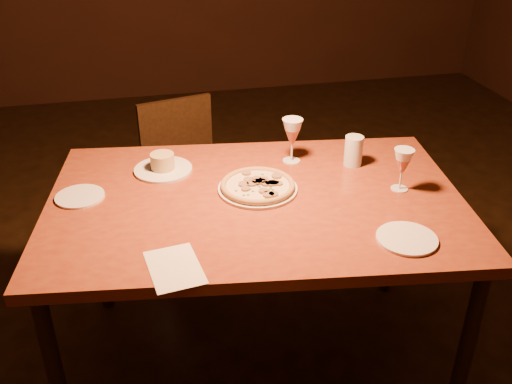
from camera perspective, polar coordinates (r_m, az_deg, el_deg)
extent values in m
plane|color=#332011|center=(2.59, 0.23, -16.49)|extent=(7.00, 7.00, 0.00)
cube|color=#94461F|center=(2.10, -0.02, -1.11)|extent=(1.64, 1.17, 0.04)
cylinder|color=black|center=(2.09, -19.22, -17.58)|extent=(0.05, 0.05, 0.77)
cylinder|color=black|center=(2.73, -15.56, -4.57)|extent=(0.05, 0.05, 0.77)
cylinder|color=black|center=(2.19, 20.12, -15.16)|extent=(0.05, 0.05, 0.77)
cylinder|color=black|center=(2.81, 13.54, -3.25)|extent=(0.05, 0.05, 0.77)
cube|color=black|center=(3.03, -6.55, 0.98)|extent=(0.48, 0.48, 0.04)
cube|color=black|center=(3.10, -7.98, 5.85)|extent=(0.40, 0.12, 0.38)
cylinder|color=black|center=(2.97, -8.13, -4.82)|extent=(0.03, 0.03, 0.41)
cylinder|color=black|center=(3.23, -10.02, -1.90)|extent=(0.03, 0.03, 0.41)
cylinder|color=black|center=(3.06, -2.41, -3.35)|extent=(0.03, 0.03, 0.41)
cylinder|color=black|center=(3.32, -4.70, -0.63)|extent=(0.03, 0.03, 0.41)
cylinder|color=white|center=(2.14, 0.17, 0.33)|extent=(0.30, 0.30, 0.01)
cylinder|color=#FCDEAD|center=(2.14, 0.17, 0.58)|extent=(0.27, 0.27, 0.01)
torus|color=tan|center=(2.13, 0.17, 0.71)|extent=(0.28, 0.28, 0.02)
cylinder|color=white|center=(2.31, -9.26, 2.24)|extent=(0.23, 0.23, 0.01)
cylinder|color=tan|center=(2.30, -9.34, 3.06)|extent=(0.09, 0.09, 0.06)
cylinder|color=silver|center=(2.34, 9.72, 4.08)|extent=(0.07, 0.07, 0.12)
cylinder|color=white|center=(2.19, -17.20, -0.43)|extent=(0.18, 0.18, 0.01)
cylinder|color=white|center=(1.92, 14.85, -4.53)|extent=(0.20, 0.20, 0.01)
cube|color=silver|center=(1.76, -8.15, -7.48)|extent=(0.18, 0.24, 0.00)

